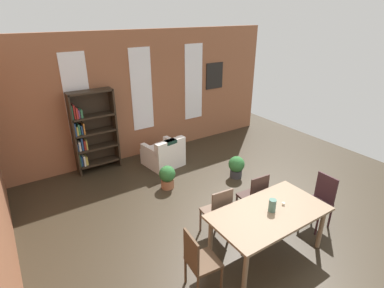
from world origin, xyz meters
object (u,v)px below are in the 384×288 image
object	(u,v)px
vase_on_table	(272,205)
potted_plant_corner	(236,166)
dining_chair_far_left	(218,211)
dining_table	(269,216)
dining_chair_head_right	(320,199)
armchair_white	(164,155)
bookshelf_tall	(92,132)
potted_plant_by_shelf	(167,176)
dining_chair_head_left	(199,260)
dining_chair_far_right	(254,196)

from	to	relation	value
vase_on_table	potted_plant_corner	distance (m)	2.42
dining_chair_far_left	dining_table	bearing A→B (deg)	-59.91
dining_table	dining_chair_head_right	bearing A→B (deg)	-0.00
dining_chair_far_left	armchair_white	bearing A→B (deg)	80.01
dining_chair_far_left	potted_plant_corner	distance (m)	2.09
bookshelf_tall	potted_plant_by_shelf	size ratio (longest dim) A/B	3.78
dining_chair_head_left	potted_plant_by_shelf	size ratio (longest dim) A/B	1.88
dining_chair_head_left	bookshelf_tall	world-z (taller)	bookshelf_tall
dining_chair_head_right	potted_plant_corner	world-z (taller)	dining_chair_head_right
dining_chair_far_left	bookshelf_tall	distance (m)	3.63
dining_chair_head_right	potted_plant_corner	distance (m)	2.07
dining_chair_head_left	armchair_white	xyz separation A→B (m)	(1.35, 3.47, -0.23)
dining_chair_head_right	bookshelf_tall	world-z (taller)	bookshelf_tall
vase_on_table	armchair_white	size ratio (longest dim) A/B	0.22
armchair_white	potted_plant_corner	bearing A→B (deg)	-52.44
dining_chair_far_left	dining_chair_far_right	distance (m)	0.81
dining_chair_far_left	potted_plant_corner	world-z (taller)	dining_chair_far_left
dining_chair_far_left	bookshelf_tall	size ratio (longest dim) A/B	0.50
vase_on_table	dining_table	bearing A→B (deg)	180.00
dining_chair_head_right	dining_chair_far_right	bearing A→B (deg)	140.93
dining_chair_far_left	dining_chair_head_left	bearing A→B (deg)	-140.80
potted_plant_corner	armchair_white	bearing A→B (deg)	127.56
vase_on_table	dining_chair_far_right	bearing A→B (deg)	63.02
dining_table	dining_chair_far_left	world-z (taller)	dining_chair_far_left
dining_chair_head_left	dining_chair_far_left	size ratio (longest dim) A/B	1.00
dining_chair_head_right	dining_chair_far_left	xyz separation A→B (m)	(-1.68, 0.71, 0.00)
vase_on_table	dining_chair_head_left	distance (m)	1.36
dining_chair_head_left	potted_plant_corner	bearing A→B (deg)	40.00
potted_plant_corner	potted_plant_by_shelf	bearing A→B (deg)	163.03
potted_plant_corner	dining_table	bearing A→B (deg)	-119.64
dining_table	armchair_white	xyz separation A→B (m)	(0.08, 3.48, -0.41)
dining_chair_head_right	dining_chair_far_right	xyz separation A→B (m)	(-0.87, 0.71, 0.00)
potted_plant_corner	dining_chair_head_left	bearing A→B (deg)	-140.00
dining_table	vase_on_table	world-z (taller)	vase_on_table
armchair_white	dining_chair_head_right	bearing A→B (deg)	-71.02
vase_on_table	dining_chair_far_right	world-z (taller)	vase_on_table
armchair_white	potted_plant_corner	xyz separation A→B (m)	(1.09, -1.42, -0.00)
dining_table	potted_plant_by_shelf	world-z (taller)	dining_table
dining_chair_head_right	armchair_white	world-z (taller)	dining_chair_head_right
dining_table	vase_on_table	bearing A→B (deg)	-0.00
dining_chair_far_right	potted_plant_by_shelf	bearing A→B (deg)	112.66
bookshelf_tall	armchair_white	distance (m)	1.77
dining_chair_head_left	potted_plant_by_shelf	xyz separation A→B (m)	(0.91, 2.51, -0.24)
dining_table	dining_chair_head_left	world-z (taller)	dining_chair_head_left
armchair_white	potted_plant_by_shelf	world-z (taller)	armchair_white
dining_chair_head_left	vase_on_table	bearing A→B (deg)	-0.30
dining_chair_head_right	potted_plant_by_shelf	xyz separation A→B (m)	(-1.63, 2.52, -0.24)
bookshelf_tall	dining_chair_head_right	bearing A→B (deg)	-57.51
vase_on_table	armchair_white	bearing A→B (deg)	89.36
vase_on_table	dining_chair_head_left	world-z (taller)	vase_on_table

